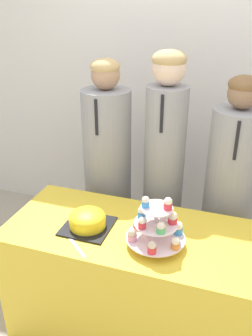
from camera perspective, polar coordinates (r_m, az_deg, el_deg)
The scene contains 8 objects.
wall_back at distance 2.73m, azimuth 11.24°, elevation 15.81°, with size 9.00×0.06×2.70m.
table at distance 2.08m, azimuth 3.62°, elevation -18.33°, with size 1.53×0.60×0.70m.
round_cake at distance 1.88m, azimuth -6.22°, elevation -8.22°, with size 0.25×0.25×0.10m.
cake_knife at distance 1.83m, azimuth -8.90°, elevation -11.15°, with size 0.20×0.17×0.01m.
cupcake_stand at distance 1.72m, azimuth 4.92°, elevation -9.13°, with size 0.29×0.29×0.27m.
student_0 at distance 2.43m, azimuth -2.92°, elevation -1.38°, with size 0.32×0.32×1.47m.
student_1 at distance 2.30m, azimuth 6.02°, elevation -1.24°, with size 0.25×0.26×1.54m.
student_2 at distance 2.30m, azimuth 16.12°, elevation -4.73°, with size 0.31×0.31×1.43m.
Camera 1 is at (0.36, -1.16, 1.79)m, focal length 38.00 mm.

